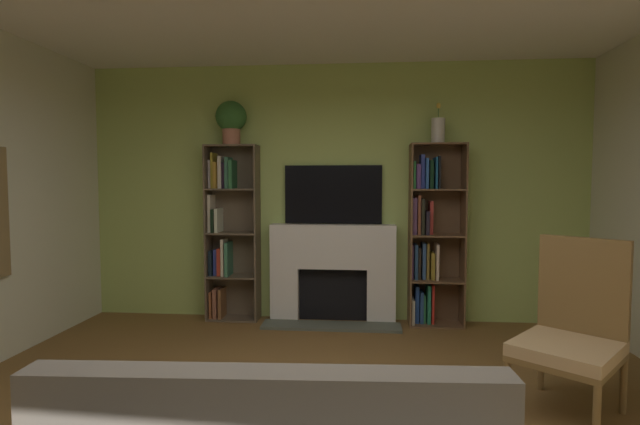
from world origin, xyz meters
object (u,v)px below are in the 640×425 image
(bookshelf_left, at_px, (228,231))
(vase_with_flowers, at_px, (438,130))
(fireplace, at_px, (333,271))
(bookshelf_right, at_px, (430,236))
(potted_plant, at_px, (231,119))
(tv, at_px, (333,194))
(armchair, at_px, (572,330))

(bookshelf_left, relative_size, vase_with_flowers, 4.56)
(fireplace, distance_m, bookshelf_right, 1.12)
(bookshelf_left, distance_m, potted_plant, 1.24)
(tv, bearing_deg, vase_with_flowers, -6.17)
(tv, bearing_deg, bookshelf_right, -4.71)
(fireplace, relative_size, bookshelf_right, 0.76)
(fireplace, distance_m, bookshelf_left, 1.25)
(fireplace, height_order, vase_with_flowers, vase_with_flowers)
(bookshelf_right, distance_m, armchair, 2.10)
(fireplace, xyz_separation_m, vase_with_flowers, (1.11, -0.04, 1.52))
(bookshelf_left, bearing_deg, armchair, -33.87)
(fireplace, relative_size, armchair, 1.27)
(tv, height_order, bookshelf_left, bookshelf_left)
(tv, distance_m, vase_with_flowers, 1.31)
(fireplace, height_order, armchair, armchair)
(tv, bearing_deg, potted_plant, -173.85)
(tv, xyz_separation_m, vase_with_flowers, (1.11, -0.12, 0.68))
(bookshelf_left, height_order, vase_with_flowers, vase_with_flowers)
(vase_with_flowers, bearing_deg, fireplace, 177.78)
(bookshelf_left, relative_size, bookshelf_right, 1.00)
(bookshelf_right, bearing_deg, armchair, -70.59)
(tv, relative_size, vase_with_flowers, 2.51)
(vase_with_flowers, bearing_deg, tv, 173.83)
(fireplace, height_order, bookshelf_left, bookshelf_left)
(bookshelf_right, bearing_deg, tv, 175.29)
(armchair, bearing_deg, bookshelf_right, 109.41)
(tv, height_order, potted_plant, potted_plant)
(bookshelf_right, bearing_deg, vase_with_flowers, -26.91)
(fireplace, relative_size, tv, 1.38)
(tv, relative_size, bookshelf_right, 0.55)
(fireplace, bearing_deg, vase_with_flowers, -2.22)
(fireplace, xyz_separation_m, bookshelf_right, (1.05, -0.01, 0.39))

